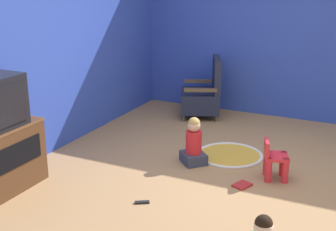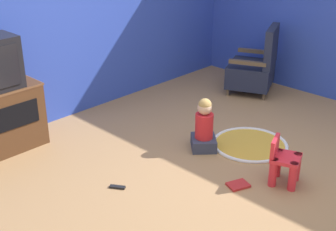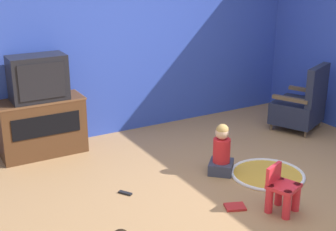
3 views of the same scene
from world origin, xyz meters
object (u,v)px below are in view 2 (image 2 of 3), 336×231
black_armchair (255,68)px  yellow_kid_chair (284,164)px  remote_control (117,187)px  child_watching_center (204,127)px  book (238,185)px

black_armchair → yellow_kid_chair: 2.44m
remote_control → black_armchair: bearing=-112.0°
yellow_kid_chair → child_watching_center: child_watching_center is taller
black_armchair → yellow_kid_chair: bearing=17.3°
child_watching_center → book: size_ratio=2.48×
black_armchair → remote_control: bearing=-13.7°
child_watching_center → remote_control: (-1.18, 0.07, -0.24)m
black_armchair → remote_control: black_armchair is taller
black_armchair → book: bearing=7.7°
black_armchair → child_watching_center: (-1.83, -0.61, -0.10)m
yellow_kid_chair → remote_control: bearing=117.7°
child_watching_center → book: child_watching_center is taller
remote_control → book: bearing=-166.5°
yellow_kid_chair → black_armchair: bearing=21.0°
black_armchair → child_watching_center: bearing=-5.5°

